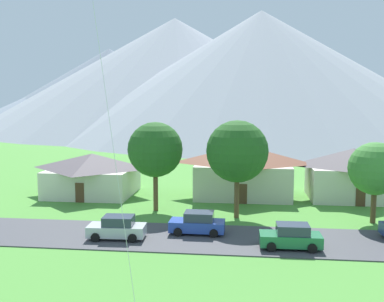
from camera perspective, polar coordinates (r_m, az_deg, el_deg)
road_strip at (r=33.36m, az=4.38°, el=-11.23°), size 160.00×6.96×0.08m
mountain_east_ridge at (r=162.94m, az=-2.20°, el=9.94°), size 138.65×138.65×39.32m
mountain_far_west_ridge at (r=182.72m, az=-15.18°, el=6.25°), size 82.78×82.78×19.53m
mountain_west_ridge at (r=135.31m, az=8.82°, el=9.91°), size 121.64×121.64×36.34m
mountain_far_east_ridge at (r=188.25m, az=-10.56°, el=8.14°), size 105.34×105.34×31.12m
house_leftmost at (r=49.21m, az=-12.71°, el=-2.82°), size 9.50×8.39×4.48m
house_left_center at (r=48.64m, az=20.05°, el=-2.67°), size 9.58×7.05×5.29m
house_right_center at (r=47.00m, az=6.57°, el=-2.47°), size 10.71×6.98×5.53m
tree_near_left at (r=38.22m, az=5.85°, el=-0.07°), size 5.37×5.37×8.53m
tree_left_of_center at (r=40.65m, az=-4.76°, el=0.17°), size 5.07×5.07×8.26m
tree_center at (r=39.55m, az=22.55°, el=-2.13°), size 4.38×4.38×6.80m
parked_car_silver_west_end at (r=33.53m, az=-9.62°, el=-9.74°), size 4.28×2.24×1.68m
parked_car_green_mid_west at (r=31.77m, az=12.63°, el=-10.74°), size 4.23×2.14×1.68m
parked_car_blue_mid_east at (r=34.25m, az=0.73°, el=-9.30°), size 4.22×2.12×1.68m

